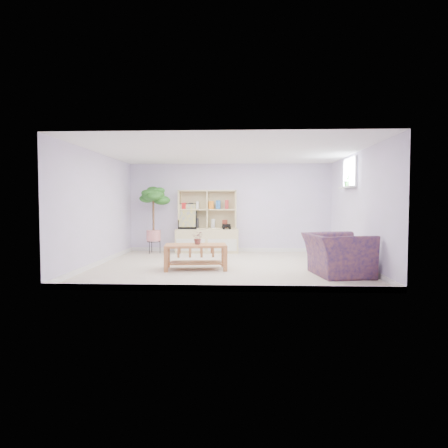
{
  "coord_description": "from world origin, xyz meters",
  "views": [
    {
      "loc": [
        0.32,
        -8.42,
        1.33
      ],
      "look_at": [
        -0.06,
        0.1,
        0.88
      ],
      "focal_mm": 32.0,
      "sensor_mm": 36.0,
      "label": 1
    }
  ],
  "objects_px": {
    "coffee_table": "(196,257)",
    "floor_tree": "(153,220)",
    "armchair": "(337,252)",
    "storage_unit": "(207,221)"
  },
  "relations": [
    {
      "from": "armchair",
      "to": "floor_tree",
      "type": "bearing_deg",
      "value": 43.83
    },
    {
      "from": "storage_unit",
      "to": "floor_tree",
      "type": "relative_size",
      "value": 0.94
    },
    {
      "from": "storage_unit",
      "to": "coffee_table",
      "type": "height_order",
      "value": "storage_unit"
    },
    {
      "from": "coffee_table",
      "to": "armchair",
      "type": "distance_m",
      "value": 2.74
    },
    {
      "from": "armchair",
      "to": "storage_unit",
      "type": "bearing_deg",
      "value": 29.9
    },
    {
      "from": "coffee_table",
      "to": "floor_tree",
      "type": "distance_m",
      "value": 2.96
    },
    {
      "from": "floor_tree",
      "to": "armchair",
      "type": "distance_m",
      "value": 5.14
    },
    {
      "from": "coffee_table",
      "to": "armchair",
      "type": "height_order",
      "value": "armchair"
    },
    {
      "from": "coffee_table",
      "to": "armchair",
      "type": "bearing_deg",
      "value": -18.41
    },
    {
      "from": "storage_unit",
      "to": "floor_tree",
      "type": "xyz_separation_m",
      "value": [
        -1.41,
        -0.22,
        0.05
      ]
    }
  ]
}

